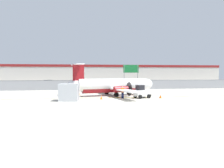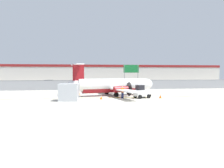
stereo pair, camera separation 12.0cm
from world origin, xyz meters
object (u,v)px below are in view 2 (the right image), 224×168
traffic_cone_near_right (77,94)px  highway_sign (131,71)px  traffic_cone_far_left (101,97)px  traffic_cone_far_right (79,93)px  parked_car_0 (49,83)px  parked_car_4 (145,83)px  parked_car_1 (77,83)px  cargo_container (69,92)px  parked_car_3 (131,84)px  ground_crew_worker (122,92)px  baggage_tug (142,92)px  parked_car_2 (102,83)px  commuter_airplane (114,86)px  traffic_cone_near_left (160,96)px

traffic_cone_near_right → highway_sign: (12.14, 15.26, 3.83)m
traffic_cone_far_left → traffic_cone_far_right: (-3.01, 6.45, 0.00)m
traffic_cone_far_right → parked_car_0: bearing=107.1°
parked_car_4 → parked_car_1: bearing=178.6°
cargo_container → parked_car_4: bearing=63.9°
parked_car_4 → parked_car_3: bearing=-138.5°
ground_crew_worker → baggage_tug: bearing=131.7°
parked_car_3 → parked_car_0: bearing=162.8°
traffic_cone_far_right → parked_car_2: (6.15, 22.26, 0.58)m
parked_car_0 → parked_car_2: same height
traffic_cone_far_left → parked_car_3: bearing=68.1°
baggage_tug → parked_car_0: (-17.25, 33.18, 0.04)m
traffic_cone_far_left → parked_car_0: size_ratio=0.15×
baggage_tug → ground_crew_worker: 2.75m
commuter_airplane → parked_car_2: size_ratio=3.78×
commuter_airplane → traffic_cone_near_left: size_ratio=24.99×
commuter_airplane → traffic_cone_near_right: commuter_airplane is taller
traffic_cone_far_right → parked_car_0: 28.54m
traffic_cone_far_left → ground_crew_worker: bearing=13.3°
parked_car_2 → parked_car_1: bearing=159.7°
commuter_airplane → parked_car_4: commuter_airplane is taller
traffic_cone_far_left → traffic_cone_far_right: 7.11m
traffic_cone_near_right → highway_sign: size_ratio=0.12×
ground_crew_worker → cargo_container: bearing=-31.2°
cargo_container → traffic_cone_near_left: size_ratio=4.11×
traffic_cone_near_left → parked_car_4: bearing=77.1°
parked_car_0 → parked_car_2: 15.40m
traffic_cone_far_left → traffic_cone_far_right: same height
traffic_cone_near_right → parked_car_1: (-0.39, 26.66, 0.58)m
commuter_airplane → parked_car_0: bearing=104.1°
commuter_airplane → cargo_container: commuter_airplane is taller
baggage_tug → parked_car_0: baggage_tug is taller
ground_crew_worker → traffic_cone_far_right: 8.38m
commuter_airplane → parked_car_3: size_ratio=3.69×
commuter_airplane → traffic_cone_near_left: (5.89, -4.57, -1.29)m
traffic_cone_near_left → highway_sign: highway_sign is taller
commuter_airplane → traffic_cone_far_right: bearing=150.9°
commuter_airplane → parked_car_1: commuter_airplane is taller
ground_crew_worker → traffic_cone_near_right: ground_crew_worker is taller
traffic_cone_near_right → parked_car_4: bearing=52.7°
traffic_cone_far_left → highway_sign: (8.90, 19.64, 3.83)m
traffic_cone_near_right → traffic_cone_far_left: size_ratio=1.00×
ground_crew_worker → parked_car_1: 31.05m
baggage_tug → ground_crew_worker: bearing=156.1°
cargo_container → parked_car_0: (-7.14, 34.69, -0.21)m
ground_crew_worker → parked_car_1: (-6.72, 30.31, -0.06)m
traffic_cone_near_left → ground_crew_worker: bearing=173.6°
parked_car_0 → baggage_tug: bearing=-62.0°
traffic_cone_far_right → parked_car_2: parked_car_2 is taller
traffic_cone_near_right → parked_car_2: bearing=75.3°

